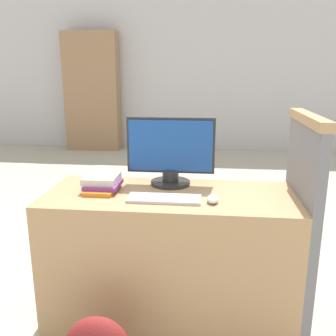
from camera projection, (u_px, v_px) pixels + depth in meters
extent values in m
cube|color=silver|center=(198.00, 72.00, 6.72)|extent=(12.00, 0.06, 2.80)
cube|color=tan|center=(170.00, 256.00, 2.20)|extent=(1.40, 0.60, 0.78)
cube|color=slate|center=(299.00, 229.00, 2.09)|extent=(0.05, 0.64, 1.18)
cube|color=tan|center=(309.00, 119.00, 1.94)|extent=(0.07, 0.64, 0.05)
cylinder|color=#282828|center=(170.00, 183.00, 2.26)|extent=(0.24, 0.24, 0.02)
cylinder|color=#282828|center=(170.00, 176.00, 2.25)|extent=(0.10, 0.10, 0.07)
cube|color=#282828|center=(171.00, 146.00, 2.21)|extent=(0.52, 0.01, 0.33)
cube|color=#19479E|center=(171.00, 146.00, 2.21)|extent=(0.49, 0.02, 0.30)
cube|color=silver|center=(164.00, 199.00, 1.99)|extent=(0.39, 0.14, 0.02)
ellipsoid|color=white|center=(213.00, 199.00, 1.95)|extent=(0.06, 0.10, 0.04)
cube|color=orange|center=(103.00, 188.00, 2.15)|extent=(0.16, 0.26, 0.02)
cube|color=#7A3384|center=(103.00, 185.00, 2.15)|extent=(0.19, 0.21, 0.02)
cube|color=silver|center=(102.00, 179.00, 2.16)|extent=(0.19, 0.20, 0.04)
cube|color=#9E7A56|center=(92.00, 92.00, 6.77)|extent=(0.97, 0.32, 2.10)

